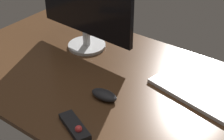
{
  "coord_description": "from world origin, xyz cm",
  "views": [
    {
      "loc": [
        77.14,
        -94.63,
        84.03
      ],
      "look_at": [
        7.39,
        -0.83,
        8.0
      ],
      "focal_mm": 55.28,
      "sensor_mm": 36.0,
      "label": 1
    }
  ],
  "objects": [
    {
      "name": "media_remote",
      "position": [
        13.99,
        -31.11,
        3.13
      ],
      "size": [
        16.35,
        10.76,
        3.7
      ],
      "rotation": [
        0.0,
        0.0,
        -0.4
      ],
      "color": "black",
      "rests_on": "desk"
    },
    {
      "name": "keyboard",
      "position": [
        40.5,
        10.83,
        2.78
      ],
      "size": [
        42.73,
        21.62,
        1.57
      ],
      "primitive_type": "cube",
      "rotation": [
        0.0,
        0.0,
        -0.2
      ],
      "color": "silver",
      "rests_on": "desk"
    },
    {
      "name": "desk",
      "position": [
        0.0,
        0.0,
        1.0
      ],
      "size": [
        140.0,
        84.0,
        2.0
      ],
      "primitive_type": "cube",
      "color": "#4C301C",
      "rests_on": "ground"
    },
    {
      "name": "computer_mouse",
      "position": [
        11.48,
        -11.38,
        3.64
      ],
      "size": [
        11.31,
        6.12,
        3.27
      ],
      "primitive_type": "ellipsoid",
      "rotation": [
        0.0,
        0.0,
        0.03
      ],
      "color": "black",
      "rests_on": "desk"
    }
  ]
}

